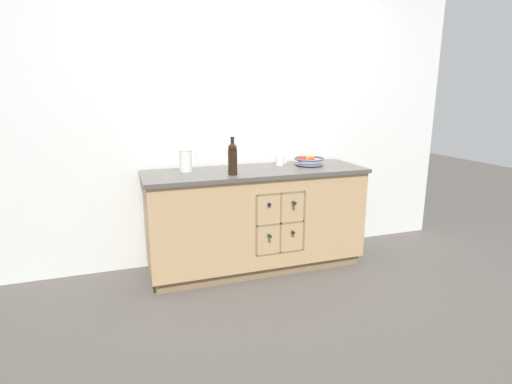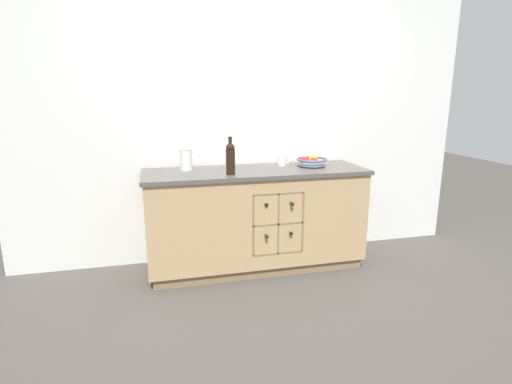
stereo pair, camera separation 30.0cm
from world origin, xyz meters
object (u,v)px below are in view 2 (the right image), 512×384
(standing_wine_bottle, at_px, (230,158))
(fruit_bowl, at_px, (312,161))
(ceramic_mug, at_px, (282,160))
(white_pitcher, at_px, (187,159))

(standing_wine_bottle, bearing_deg, fruit_bowl, 14.90)
(ceramic_mug, height_order, standing_wine_bottle, standing_wine_bottle)
(white_pitcher, bearing_deg, fruit_bowl, -3.38)
(white_pitcher, height_order, standing_wine_bottle, standing_wine_bottle)
(ceramic_mug, relative_size, standing_wine_bottle, 0.38)
(fruit_bowl, height_order, ceramic_mug, ceramic_mug)
(fruit_bowl, xyz_separation_m, white_pitcher, (-1.14, 0.07, 0.05))
(fruit_bowl, relative_size, white_pitcher, 1.49)
(ceramic_mug, xyz_separation_m, standing_wine_bottle, (-0.55, -0.30, 0.09))
(ceramic_mug, bearing_deg, white_pitcher, -178.54)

